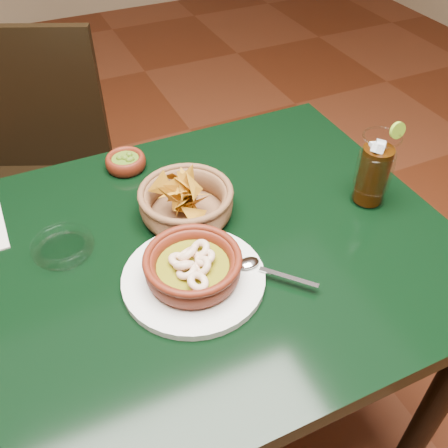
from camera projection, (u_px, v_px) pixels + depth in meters
name	position (u px, v px, depth m)	size (l,w,h in m)	color
ground	(178.00, 437.00, 1.46)	(7.00, 7.00, 0.00)	#471C0C
dining_table	(158.00, 294.00, 1.02)	(1.20, 0.80, 0.75)	black
dining_chair	(39.00, 178.00, 1.54)	(0.57, 0.57, 0.94)	black
shrimp_plate	(193.00, 269.00, 0.90)	(0.33, 0.26, 0.08)	silver
chip_basket	(186.00, 202.00, 1.03)	(0.23, 0.23, 0.14)	brown
guacamole_ramekin	(126.00, 162.00, 1.17)	(0.11, 0.11, 0.04)	#4D160B
cola_drink	(374.00, 170.00, 1.04)	(0.16, 0.16, 0.18)	white
glass_ashtray	(63.00, 247.00, 0.97)	(0.13, 0.13, 0.03)	white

